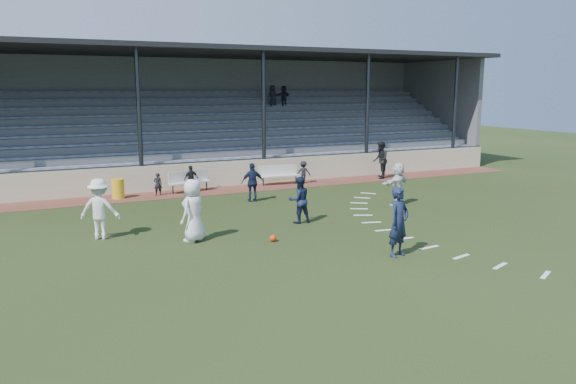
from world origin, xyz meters
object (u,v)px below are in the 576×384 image
at_px(player_white_lead, 193,210).
at_px(player_navy_lead, 399,222).
at_px(bench_left, 189,179).
at_px(official, 380,160).
at_px(trash_bin, 118,189).
at_px(bench_right, 279,173).
at_px(football, 273,238).

relative_size(player_white_lead, player_navy_lead, 0.98).
relative_size(bench_left, player_white_lead, 1.05).
relative_size(player_white_lead, official, 1.00).
distance_m(trash_bin, player_white_lead, 8.03).
height_order(bench_right, trash_bin, bench_right).
relative_size(bench_right, official, 1.04).
relative_size(player_navy_lead, official, 1.02).
height_order(bench_right, football, bench_right).
xyz_separation_m(trash_bin, football, (3.24, -9.04, -0.33)).
height_order(bench_left, player_white_lead, player_white_lead).
xyz_separation_m(trash_bin, official, (13.23, -0.22, 0.55)).
bearing_deg(bench_left, player_white_lead, -117.14).
bearing_deg(official, football, -16.52).
bearing_deg(trash_bin, football, -70.29).
relative_size(bench_left, football, 9.56).
bearing_deg(official, player_white_lead, -25.55).
relative_size(trash_bin, official, 0.43).
height_order(bench_left, player_navy_lead, player_navy_lead).
height_order(bench_right, official, official).
bearing_deg(football, official, 41.46).
xyz_separation_m(bench_right, football, (-4.43, -9.38, -0.48)).
relative_size(football, player_navy_lead, 0.11).
distance_m(bench_right, football, 10.39).
bearing_deg(player_navy_lead, football, 113.28).
xyz_separation_m(football, player_navy_lead, (2.57, -2.88, 0.88)).
height_order(trash_bin, football, trash_bin).
bearing_deg(player_white_lead, bench_right, -166.58).
bearing_deg(football, trash_bin, 109.71).
bearing_deg(trash_bin, player_navy_lead, -64.04).
relative_size(bench_left, player_navy_lead, 1.04).
xyz_separation_m(bench_right, player_white_lead, (-6.61, -8.29, 0.38)).
distance_m(bench_right, trash_bin, 7.68).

